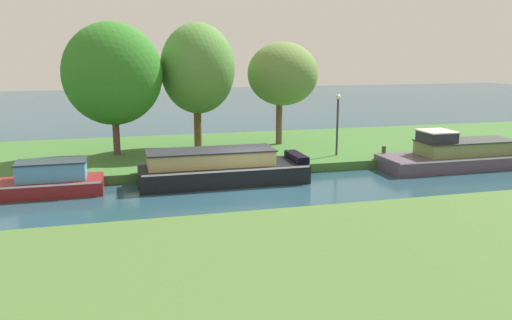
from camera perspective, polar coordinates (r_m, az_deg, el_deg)
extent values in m
plane|color=#21424F|center=(20.40, 0.07, -3.19)|extent=(120.00, 120.00, 0.00)
cube|color=#3A692D|center=(27.01, -3.76, 0.96)|extent=(72.00, 10.00, 0.40)
cube|color=#46682F|center=(12.35, 11.16, -12.75)|extent=(72.00, 10.00, 0.40)
cube|color=black|center=(21.20, -3.64, -1.53)|extent=(6.87, 2.21, 0.79)
cube|color=white|center=(21.12, -3.65, -0.59)|extent=(6.74, 2.24, 0.07)
cube|color=tan|center=(20.96, -5.07, 0.22)|extent=(5.10, 1.68, 0.58)
cube|color=#24252A|center=(20.90, -5.08, 1.08)|extent=(5.20, 1.77, 0.06)
cube|color=black|center=(21.91, 4.54, 0.34)|extent=(0.50, 1.85, 0.29)
cube|color=maroon|center=(21.05, -22.27, -2.80)|extent=(4.14, 1.65, 0.59)
cube|color=silver|center=(20.99, -22.33, -2.13)|extent=(4.05, 1.68, 0.07)
cube|color=#508FBE|center=(20.88, -21.79, -1.12)|extent=(2.45, 1.26, 0.66)
cube|color=#253239|center=(20.81, -21.86, -0.16)|extent=(2.55, 1.32, 0.06)
cube|color=#504252|center=(25.68, 21.27, -0.12)|extent=(7.19, 2.23, 0.65)
cube|color=white|center=(25.62, 21.31, 0.51)|extent=(7.05, 2.26, 0.07)
cube|color=olive|center=(25.90, 22.39, 1.29)|extent=(4.58, 1.70, 0.59)
cube|color=#303430|center=(25.85, 22.44, 2.00)|extent=(4.68, 1.79, 0.06)
cube|color=#262830|center=(24.87, 19.50, 2.40)|extent=(1.33, 1.43, 0.52)
cube|color=beige|center=(24.83, 19.55, 3.05)|extent=(1.43, 1.52, 0.06)
cube|color=#3A515C|center=(27.49, 26.49, 1.14)|extent=(1.10, 1.87, 0.25)
cylinder|color=brown|center=(25.80, -15.35, 3.44)|extent=(0.33, 0.33, 2.62)
ellipsoid|color=#307625|center=(25.19, -15.68, 9.24)|extent=(4.63, 3.79, 4.80)
cylinder|color=brown|center=(27.13, -6.53, 4.45)|extent=(0.40, 0.40, 2.87)
ellipsoid|color=#52863B|center=(26.50, -6.53, 10.11)|extent=(3.77, 4.11, 4.57)
cylinder|color=brown|center=(27.91, 2.59, 4.76)|extent=(0.34, 0.34, 2.91)
ellipsoid|color=olive|center=(27.19, 2.99, 9.57)|extent=(3.68, 3.97, 3.31)
cylinder|color=#333338|center=(25.04, 9.05, 3.59)|extent=(0.10, 0.10, 2.72)
sphere|color=white|center=(24.87, 9.16, 6.96)|extent=(0.24, 0.24, 0.24)
cylinder|color=#484031|center=(22.05, -8.37, -0.36)|extent=(0.17, 0.17, 0.56)
cylinder|color=#463D25|center=(24.96, 14.05, 0.86)|extent=(0.19, 0.19, 0.57)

